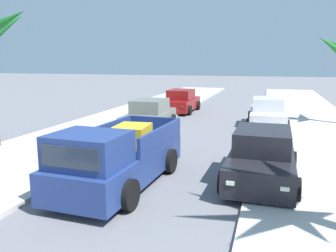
% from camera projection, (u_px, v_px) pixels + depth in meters
% --- Properties ---
extents(sidewalk_left, '(5.13, 60.00, 0.12)m').
position_uv_depth(sidewalk_left, '(78.00, 138.00, 15.33)').
color(sidewalk_left, beige).
rests_on(sidewalk_left, ground).
extents(sidewalk_right, '(5.13, 60.00, 0.12)m').
position_uv_depth(sidewalk_right, '(326.00, 156.00, 12.43)').
color(sidewalk_right, beige).
rests_on(sidewalk_right, ground).
extents(curb_left, '(0.16, 60.00, 0.10)m').
position_uv_depth(curb_left, '(101.00, 140.00, 15.00)').
color(curb_left, silver).
rests_on(curb_left, ground).
extents(curb_right, '(0.16, 60.00, 0.10)m').
position_uv_depth(curb_right, '(292.00, 154.00, 12.76)').
color(curb_right, silver).
rests_on(curb_right, ground).
extents(pickup_truck, '(2.39, 5.29, 1.80)m').
position_uv_depth(pickup_truck, '(118.00, 159.00, 9.50)').
color(pickup_truck, navy).
rests_on(pickup_truck, ground).
extents(car_right_near, '(2.10, 4.29, 1.54)m').
position_uv_depth(car_right_near, '(149.00, 116.00, 17.46)').
color(car_right_near, slate).
rests_on(car_right_near, ground).
extents(car_left_mid, '(2.08, 4.29, 1.54)m').
position_uv_depth(car_left_mid, '(262.00, 157.00, 9.93)').
color(car_left_mid, black).
rests_on(car_left_mid, ground).
extents(car_right_mid, '(2.14, 4.31, 1.54)m').
position_uv_depth(car_right_mid, '(267.00, 114.00, 18.20)').
color(car_right_mid, silver).
rests_on(car_right_mid, ground).
extents(car_right_far, '(2.04, 4.27, 1.54)m').
position_uv_depth(car_right_far, '(181.00, 102.00, 23.57)').
color(car_right_far, maroon).
rests_on(car_right_far, ground).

